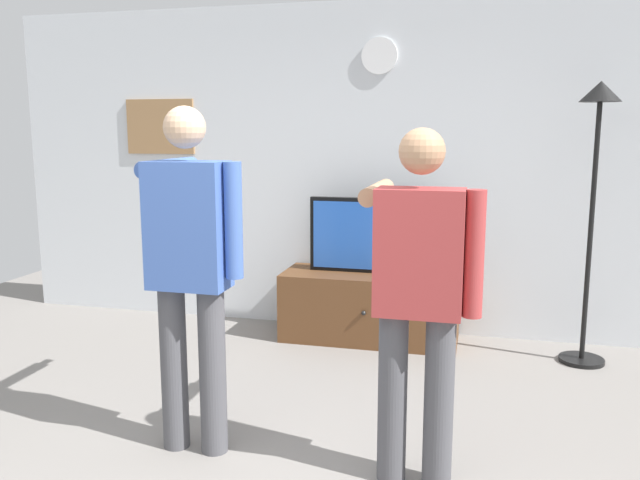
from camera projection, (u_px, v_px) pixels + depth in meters
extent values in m
cube|color=silver|center=(369.00, 170.00, 5.37)|extent=(6.40, 0.10, 2.70)
cube|color=brown|center=(370.00, 307.00, 5.20)|extent=(1.40, 0.54, 0.55)
sphere|color=black|center=(364.00, 313.00, 4.92)|extent=(0.04, 0.04, 0.04)
cube|color=black|center=(372.00, 236.00, 5.15)|extent=(1.01, 0.06, 0.60)
cube|color=blue|center=(371.00, 236.00, 5.12)|extent=(0.95, 0.01, 0.54)
cylinder|color=white|center=(380.00, 56.00, 5.14)|extent=(0.29, 0.03, 0.29)
cube|color=#997047|center=(161.00, 127.00, 5.71)|extent=(0.64, 0.04, 0.48)
cylinder|color=black|center=(581.00, 360.00, 4.73)|extent=(0.32, 0.32, 0.03)
cylinder|color=black|center=(590.00, 234.00, 4.57)|extent=(0.04, 0.04, 1.84)
cone|color=black|center=(601.00, 91.00, 4.40)|extent=(0.28, 0.28, 0.14)
cylinder|color=#4C4C51|center=(174.00, 368.00, 3.41)|extent=(0.14, 0.14, 0.88)
cylinder|color=#4C4C51|center=(213.00, 371.00, 3.36)|extent=(0.14, 0.14, 0.88)
cube|color=#3F60AD|center=(188.00, 225.00, 3.25)|extent=(0.40, 0.22, 0.65)
sphere|color=tan|center=(185.00, 127.00, 3.17)|extent=(0.21, 0.21, 0.21)
cylinder|color=#3F60AD|center=(169.00, 167.00, 3.54)|extent=(0.09, 0.58, 0.09)
cube|color=white|center=(194.00, 164.00, 3.85)|extent=(0.04, 0.12, 0.04)
cylinder|color=#3F60AD|center=(233.00, 221.00, 3.19)|extent=(0.09, 0.09, 0.58)
cylinder|color=#4C4C51|center=(392.00, 397.00, 3.09)|extent=(0.14, 0.14, 0.84)
cylinder|color=#4C4C51|center=(439.00, 402.00, 3.04)|extent=(0.14, 0.14, 0.84)
cube|color=#A53838|center=(419.00, 252.00, 2.95)|extent=(0.40, 0.22, 0.58)
sphere|color=tan|center=(422.00, 151.00, 2.87)|extent=(0.21, 0.21, 0.21)
cylinder|color=tan|center=(377.00, 192.00, 3.24)|extent=(0.09, 0.58, 0.09)
cube|color=white|center=(387.00, 187.00, 3.55)|extent=(0.04, 0.12, 0.04)
cylinder|color=#A53838|center=(474.00, 254.00, 2.89)|extent=(0.09, 0.09, 0.58)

